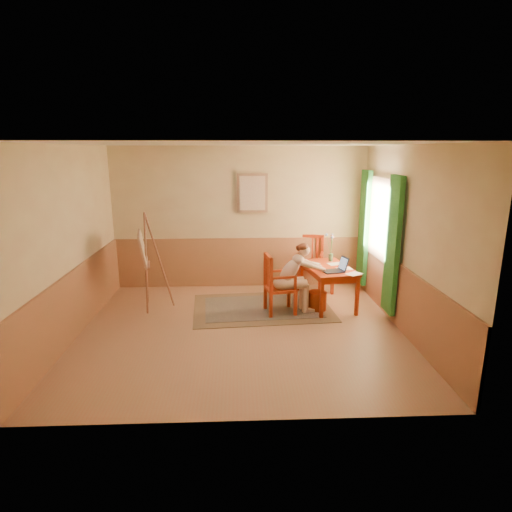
{
  "coord_description": "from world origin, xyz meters",
  "views": [
    {
      "loc": [
        -0.04,
        -6.06,
        2.72
      ],
      "look_at": [
        0.25,
        0.55,
        1.05
      ],
      "focal_mm": 29.55,
      "sensor_mm": 36.0,
      "label": 1
    }
  ],
  "objects_px": {
    "chair_left": "(277,284)",
    "chair_back": "(311,262)",
    "table": "(328,272)",
    "easel": "(145,252)",
    "figure": "(294,275)",
    "laptop": "(336,269)"
  },
  "relations": [
    {
      "from": "figure",
      "to": "laptop",
      "type": "distance_m",
      "value": 0.72
    },
    {
      "from": "chair_left",
      "to": "chair_back",
      "type": "height_order",
      "value": "chair_back"
    },
    {
      "from": "table",
      "to": "figure",
      "type": "xyz_separation_m",
      "value": [
        -0.64,
        -0.3,
        0.04
      ]
    },
    {
      "from": "chair_back",
      "to": "figure",
      "type": "relative_size",
      "value": 0.87
    },
    {
      "from": "chair_back",
      "to": "easel",
      "type": "bearing_deg",
      "value": -161.63
    },
    {
      "from": "easel",
      "to": "chair_back",
      "type": "bearing_deg",
      "value": 18.37
    },
    {
      "from": "table",
      "to": "laptop",
      "type": "xyz_separation_m",
      "value": [
        0.07,
        -0.3,
        0.14
      ]
    },
    {
      "from": "chair_left",
      "to": "figure",
      "type": "height_order",
      "value": "figure"
    },
    {
      "from": "table",
      "to": "chair_left",
      "type": "xyz_separation_m",
      "value": [
        -0.93,
        -0.33,
        -0.11
      ]
    },
    {
      "from": "chair_back",
      "to": "table",
      "type": "bearing_deg",
      "value": -83.05
    },
    {
      "from": "table",
      "to": "chair_back",
      "type": "bearing_deg",
      "value": 96.95
    },
    {
      "from": "chair_back",
      "to": "laptop",
      "type": "height_order",
      "value": "chair_back"
    },
    {
      "from": "laptop",
      "to": "chair_left",
      "type": "bearing_deg",
      "value": -178.07
    },
    {
      "from": "laptop",
      "to": "easel",
      "type": "bearing_deg",
      "value": 174.34
    },
    {
      "from": "chair_left",
      "to": "laptop",
      "type": "height_order",
      "value": "chair_left"
    },
    {
      "from": "laptop",
      "to": "easel",
      "type": "relative_size",
      "value": 0.27
    },
    {
      "from": "easel",
      "to": "chair_left",
      "type": "bearing_deg",
      "value": -8.99
    },
    {
      "from": "table",
      "to": "chair_left",
      "type": "height_order",
      "value": "chair_left"
    },
    {
      "from": "chair_back",
      "to": "easel",
      "type": "distance_m",
      "value": 3.27
    },
    {
      "from": "table",
      "to": "easel",
      "type": "distance_m",
      "value": 3.22
    },
    {
      "from": "table",
      "to": "chair_back",
      "type": "height_order",
      "value": "chair_back"
    },
    {
      "from": "chair_left",
      "to": "chair_back",
      "type": "xyz_separation_m",
      "value": [
        0.81,
        1.38,
        0.01
      ]
    }
  ]
}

